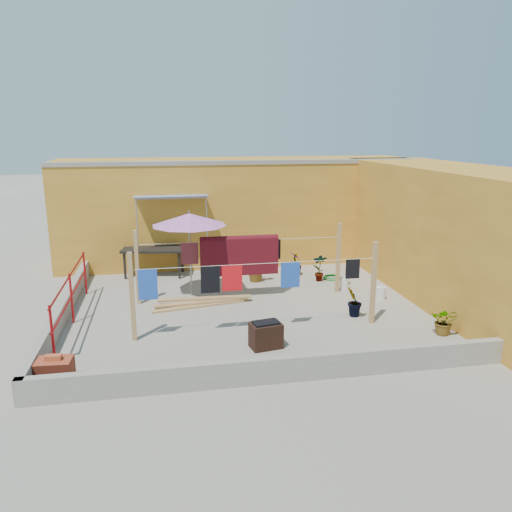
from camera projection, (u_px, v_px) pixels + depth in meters
name	position (u px, v px, depth m)	size (l,w,h in m)	color
ground	(247.00, 308.00, 11.70)	(80.00, 80.00, 0.00)	#9E998E
wall_back	(238.00, 209.00, 15.87)	(11.00, 3.27, 3.21)	gold
wall_right	(455.00, 233.00, 12.24)	(2.40, 9.00, 3.20)	gold
parapet_front	(283.00, 369.00, 8.24)	(8.30, 0.16, 0.44)	gray
parapet_left	(63.00, 310.00, 10.92)	(0.16, 7.30, 0.44)	gray
red_railing	(71.00, 291.00, 10.65)	(0.05, 4.20, 1.10)	#A61014
clothesline_rig	(240.00, 259.00, 11.98)	(5.09, 2.35, 1.80)	tan
patio_umbrella	(189.00, 220.00, 11.98)	(1.90, 1.90, 2.19)	gray
outdoor_table	(154.00, 250.00, 14.19)	(1.85, 1.14, 0.81)	black
brick_stack	(55.00, 371.00, 8.19)	(0.60, 0.45, 0.50)	#953622
lumber_pile	(202.00, 302.00, 11.90)	(2.39, 0.65, 0.15)	tan
brazier	(266.00, 335.00, 9.53)	(0.64, 0.49, 0.53)	black
white_basin	(363.00, 361.00, 8.92)	(0.52, 0.52, 0.09)	silver
water_jug_a	(381.00, 293.00, 12.26)	(0.24, 0.24, 0.37)	silver
water_jug_b	(344.00, 284.00, 13.06)	(0.22, 0.22, 0.35)	silver
green_hose	(332.00, 277.00, 14.03)	(0.54, 0.54, 0.08)	#176B22
plant_back_a	(256.00, 268.00, 13.75)	(0.66, 0.57, 0.73)	#1F5518
plant_back_b	(295.00, 264.00, 14.31)	(0.38, 0.38, 0.68)	#1F5518
plant_right_a	(320.00, 267.00, 13.73)	(0.41, 0.28, 0.77)	#1F5518
plant_right_b	(354.00, 302.00, 11.09)	(0.39, 0.31, 0.71)	#1F5518
plant_right_c	(445.00, 321.00, 10.13)	(0.52, 0.45, 0.58)	#1F5518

